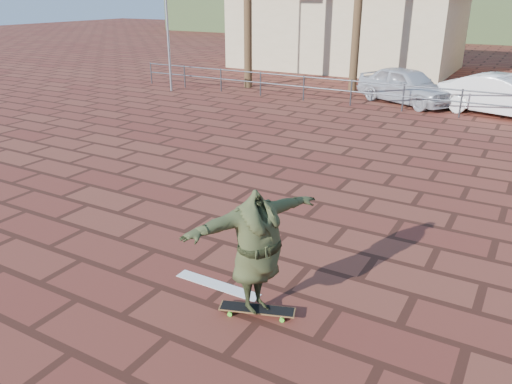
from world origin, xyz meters
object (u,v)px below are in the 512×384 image
longboard (257,309)px  car_silver (406,85)px  skateboarder (257,252)px  car_white (504,96)px

longboard → car_silver: size_ratio=0.25×
skateboarder → car_white: (1.65, 14.54, -0.26)m
skateboarder → car_silver: size_ratio=0.52×
longboard → car_white: bearing=64.0°
car_silver → car_white: size_ratio=0.96×
longboard → skateboarder: 0.88m
longboard → skateboarder: skateboarder is taller
longboard → car_silver: (-1.87, 15.05, 0.62)m
skateboarder → car_white: 14.64m
car_silver → car_white: 3.56m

